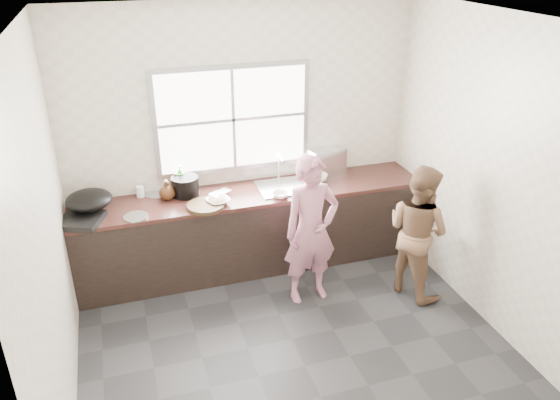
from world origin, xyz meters
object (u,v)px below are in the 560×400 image
object	(u,v)px
pot_lid_left	(136,217)
dish_rack	(325,161)
pot_lid_right	(156,194)
plate_food	(188,193)
bottle_brown_tall	(175,183)
glass_jar	(140,191)
wok	(89,200)
burner	(81,220)
bottle_green	(180,179)
black_pot	(185,186)
bowl_crabs	(315,179)
bottle_brown_short	(167,190)
person_side	(417,231)
woman	(311,235)
cutting_board	(206,206)
bowl_held	(281,194)
bowl_mince	(218,201)

from	to	relation	value
pot_lid_left	dish_rack	bearing A→B (deg)	12.08
pot_lid_right	dish_rack	bearing A→B (deg)	0.01
plate_food	bottle_brown_tall	xyz separation A→B (m)	(-0.11, 0.09, 0.09)
glass_jar	wok	world-z (taller)	wok
burner	dish_rack	xyz separation A→B (m)	(2.54, 0.41, 0.12)
bottle_green	pot_lid_left	xyz separation A→B (m)	(-0.48, -0.44, -0.14)
bottle_brown_tall	wok	bearing A→B (deg)	-164.32
black_pot	pot_lid_left	size ratio (longest dim) A/B	1.16
bowl_crabs	wok	xyz separation A→B (m)	(-2.27, -0.05, 0.11)
bottle_brown_tall	bottle_brown_short	bearing A→B (deg)	-126.36
bottle_green	glass_jar	xyz separation A→B (m)	(-0.40, 0.00, -0.09)
wok	glass_jar	bearing A→B (deg)	26.05
burner	wok	world-z (taller)	wok
black_pot	pot_lid_right	size ratio (longest dim) A/B	1.21
bottle_brown_short	wok	distance (m)	0.73
bottle_green	bottle_brown_tall	world-z (taller)	bottle_green
person_side	bottle_brown_short	bearing A→B (deg)	44.27
bottle_brown_short	wok	xyz separation A→B (m)	(-0.73, -0.09, 0.05)
black_pot	bottle_brown_tall	xyz separation A→B (m)	(-0.08, 0.10, 0.00)
bottle_brown_tall	burner	xyz separation A→B (m)	(-0.92, -0.41, -0.07)
person_side	pot_lid_right	size ratio (longest dim) A/B	6.02
woman	person_side	size ratio (longest dim) A/B	1.03
bottle_brown_short	dish_rack	distance (m)	1.73
bowl_crabs	bottle_green	xyz separation A→B (m)	(-1.39, 0.18, 0.11)
pot_lid_right	burner	bearing A→B (deg)	-150.44
bowl_crabs	bottle_brown_tall	bearing A→B (deg)	172.76
woman	cutting_board	size ratio (longest dim) A/B	3.84
bottle_brown_tall	glass_jar	bearing A→B (deg)	180.00
person_side	bowl_held	bearing A→B (deg)	36.60
bowl_mince	burner	bearing A→B (deg)	-179.33
person_side	bottle_green	world-z (taller)	person_side
woman	bowl_held	size ratio (longest dim) A/B	6.87
glass_jar	dish_rack	xyz separation A→B (m)	(1.98, 0.00, 0.09)
black_pot	bowl_mince	bearing A→B (deg)	-46.92
bowl_mince	pot_lid_right	size ratio (longest dim) A/B	1.00
bowl_crabs	glass_jar	bearing A→B (deg)	174.17
woman	glass_jar	size ratio (longest dim) A/B	12.32
bottle_green	glass_jar	bearing A→B (deg)	180.00
bowl_held	plate_food	world-z (taller)	bowl_held
bottle_green	wok	bearing A→B (deg)	-165.20
bowl_crabs	plate_food	bearing A→B (deg)	175.94
person_side	bottle_green	size ratio (longest dim) A/B	4.72
woman	glass_jar	world-z (taller)	woman
black_pot	wok	xyz separation A→B (m)	(-0.91, -0.13, 0.04)
pot_lid_right	black_pot	bearing A→B (deg)	-19.44
bowl_held	bottle_green	xyz separation A→B (m)	(-0.92, 0.44, 0.11)
glass_jar	pot_lid_left	bearing A→B (deg)	-100.31
bottle_brown_short	cutting_board	bearing A→B (deg)	-42.95
bottle_brown_tall	pot_lid_right	xyz separation A→B (m)	(-0.20, -0.00, -0.10)
person_side	bottle_brown_short	world-z (taller)	person_side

